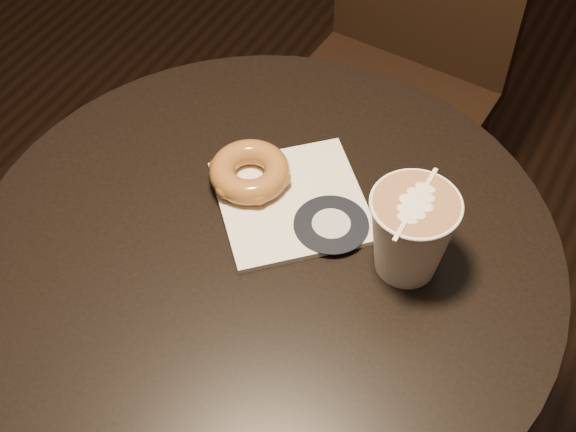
{
  "coord_description": "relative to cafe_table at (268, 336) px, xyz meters",
  "views": [
    {
      "loc": [
        0.3,
        -0.48,
        1.5
      ],
      "look_at": [
        0.01,
        0.03,
        0.79
      ],
      "focal_mm": 50.0,
      "sensor_mm": 36.0,
      "label": 1
    }
  ],
  "objects": [
    {
      "name": "doughnut",
      "position": [
        -0.06,
        0.08,
        0.22
      ],
      "size": [
        0.1,
        0.1,
        0.03
      ],
      "primitive_type": "torus",
      "color": "brown",
      "rests_on": "pastry_bag"
    },
    {
      "name": "chair",
      "position": [
        -0.09,
        0.69,
        -0.02
      ],
      "size": [
        0.4,
        0.4,
        0.95
      ],
      "rotation": [
        0.0,
        0.0,
        -0.05
      ],
      "color": "black",
      "rests_on": "ground"
    },
    {
      "name": "cafe_table",
      "position": [
        0.0,
        0.0,
        0.0
      ],
      "size": [
        0.7,
        0.7,
        0.75
      ],
      "color": "black",
      "rests_on": "ground"
    },
    {
      "name": "pastry_bag",
      "position": [
        -0.0,
        0.07,
        0.2
      ],
      "size": [
        0.24,
        0.24,
        0.01
      ],
      "primitive_type": "cube",
      "rotation": [
        0.0,
        0.0,
        0.76
      ],
      "color": "white",
      "rests_on": "cafe_table"
    },
    {
      "name": "latte_cup",
      "position": [
        0.15,
        0.06,
        0.25
      ],
      "size": [
        0.1,
        0.1,
        0.11
      ],
      "primitive_type": null,
      "color": "white",
      "rests_on": "cafe_table"
    }
  ]
}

